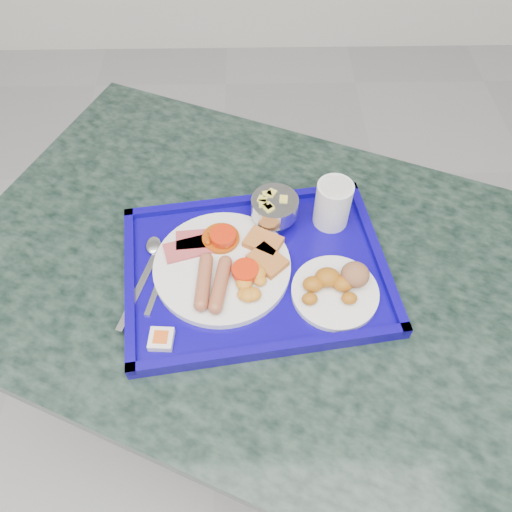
{
  "coord_description": "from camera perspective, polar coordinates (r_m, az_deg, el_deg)",
  "views": [
    {
      "loc": [
        0.11,
        0.44,
        1.54
      ],
      "look_at": [
        0.12,
        0.98,
        0.8
      ],
      "focal_mm": 35.0,
      "sensor_mm": 36.0,
      "label": 1
    }
  ],
  "objects": [
    {
      "name": "table",
      "position": [
        1.13,
        0.62,
        -6.66
      ],
      "size": [
        1.41,
        1.2,
        0.74
      ],
      "rotation": [
        0.0,
        0.0,
        -0.41
      ],
      "color": "slate",
      "rests_on": "floor"
    },
    {
      "name": "knife",
      "position": [
        0.94,
        -13.12,
        -3.48
      ],
      "size": [
        0.06,
        0.18,
        0.0
      ],
      "primitive_type": "cube",
      "rotation": [
        0.0,
        0.0,
        -0.28
      ],
      "color": "#B9B9BC",
      "rests_on": "tray"
    },
    {
      "name": "juice_cup",
      "position": [
        0.99,
        8.79,
        6.04
      ],
      "size": [
        0.07,
        0.07,
        0.1
      ],
      "color": "white",
      "rests_on": "tray"
    },
    {
      "name": "jam_packet",
      "position": [
        0.88,
        -10.78,
        -9.31
      ],
      "size": [
        0.04,
        0.04,
        0.02
      ],
      "rotation": [
        0.0,
        0.0,
        -0.06
      ],
      "color": "white",
      "rests_on": "tray"
    },
    {
      "name": "bread_plate",
      "position": [
        0.92,
        9.26,
        -3.45
      ],
      "size": [
        0.16,
        0.16,
        0.05
      ],
      "rotation": [
        0.0,
        0.0,
        -0.2
      ],
      "color": "white",
      "rests_on": "tray"
    },
    {
      "name": "main_plate",
      "position": [
        0.93,
        -3.41,
        -1.11
      ],
      "size": [
        0.26,
        0.26,
        0.04
      ],
      "rotation": [
        0.0,
        0.0,
        -0.21
      ],
      "color": "white",
      "rests_on": "tray"
    },
    {
      "name": "spoon",
      "position": [
        0.98,
        -11.5,
        0.06
      ],
      "size": [
        0.06,
        0.18,
        0.01
      ],
      "rotation": [
        0.0,
        0.0,
        -0.2
      ],
      "color": "#B9B9BC",
      "rests_on": "tray"
    },
    {
      "name": "fruit_bowl",
      "position": [
        0.99,
        2.1,
        5.61
      ],
      "size": [
        0.09,
        0.09,
        0.07
      ],
      "color": "#B9B9BC",
      "rests_on": "tray"
    },
    {
      "name": "tray",
      "position": [
        0.95,
        -0.0,
        -1.66
      ],
      "size": [
        0.53,
        0.42,
        0.03
      ],
      "rotation": [
        0.0,
        0.0,
        0.14
      ],
      "color": "#0D0286",
      "rests_on": "table"
    }
  ]
}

